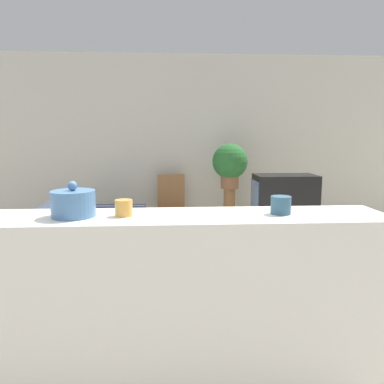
% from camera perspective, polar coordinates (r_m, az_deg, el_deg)
% --- Properties ---
extents(ground_plane, '(14.00, 14.00, 0.00)m').
position_cam_1_polar(ground_plane, '(2.76, -5.73, -24.63)').
color(ground_plane, beige).
extents(wall_back, '(9.00, 0.06, 2.70)m').
position_cam_1_polar(wall_back, '(5.74, -4.59, 7.04)').
color(wall_back, beige).
rests_on(wall_back, ground_plane).
extents(couch, '(0.98, 1.95, 0.81)m').
position_cam_1_polar(couch, '(4.31, -15.00, -8.21)').
color(couch, '#384256').
rests_on(couch, ground_plane).
extents(tv_stand, '(0.84, 0.49, 0.50)m').
position_cam_1_polar(tv_stand, '(4.61, 13.69, -7.50)').
color(tv_stand, olive).
rests_on(tv_stand, ground_plane).
extents(television, '(0.71, 0.42, 0.56)m').
position_cam_1_polar(television, '(4.49, 13.86, -1.00)').
color(television, black).
rests_on(television, tv_stand).
extents(wooden_chair, '(0.44, 0.44, 0.95)m').
position_cam_1_polar(wooden_chair, '(5.39, -3.19, -2.08)').
color(wooden_chair, olive).
rests_on(wooden_chair, ground_plane).
extents(plant_stand, '(0.16, 0.16, 0.77)m').
position_cam_1_polar(plant_stand, '(5.37, 5.68, -3.49)').
color(plant_stand, olive).
rests_on(plant_stand, ground_plane).
extents(potted_plant, '(0.49, 0.49, 0.63)m').
position_cam_1_polar(potted_plant, '(5.27, 5.80, 4.41)').
color(potted_plant, '#8E5B3D').
rests_on(potted_plant, plant_stand).
extents(foreground_counter, '(2.57, 0.44, 1.09)m').
position_cam_1_polar(foreground_counter, '(2.18, -6.34, -17.75)').
color(foreground_counter, white).
rests_on(foreground_counter, ground_plane).
extents(decorative_bowl, '(0.23, 0.23, 0.19)m').
position_cam_1_polar(decorative_bowl, '(2.04, -17.64, -1.66)').
color(decorative_bowl, '#4C7AAD').
rests_on(decorative_bowl, foreground_counter).
extents(candle_jar, '(0.09, 0.09, 0.09)m').
position_cam_1_polar(candle_jar, '(2.00, -10.36, -2.39)').
color(candle_jar, gold).
rests_on(candle_jar, foreground_counter).
extents(coffee_tin, '(0.11, 0.11, 0.10)m').
position_cam_1_polar(coffee_tin, '(2.07, 13.38, -1.95)').
color(coffee_tin, '#335B75').
rests_on(coffee_tin, foreground_counter).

